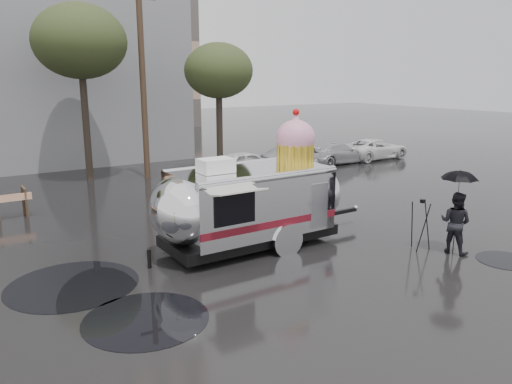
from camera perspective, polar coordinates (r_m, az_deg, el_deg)
ground at (r=11.85m, az=0.83°, el=-11.06°), size 120.00×120.00×0.00m
puddles at (r=10.28m, az=-15.43°, el=-15.54°), size 15.03×8.79×0.01m
utility_pole at (r=24.51m, az=-12.81°, el=12.28°), size 1.60×0.28×9.00m
tree_mid at (r=24.77m, az=-19.49°, el=15.86°), size 4.20×4.20×8.03m
tree_right at (r=25.05m, az=-4.30°, el=13.57°), size 3.36×3.36×6.42m
parked_cars at (r=27.82m, az=7.41°, el=4.48°), size 13.20×1.90×1.50m
airstream_trailer at (r=14.31m, az=-0.35°, el=-0.82°), size 7.43×2.84×4.00m
person_right at (r=14.97m, az=21.83°, el=-3.26°), size 0.67×0.93×1.75m
umbrella_black at (r=14.71m, az=22.19°, el=0.82°), size 1.22×1.22×2.38m
tripod at (r=14.96m, az=18.37°, el=-3.03°), size 0.55×0.61×1.47m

